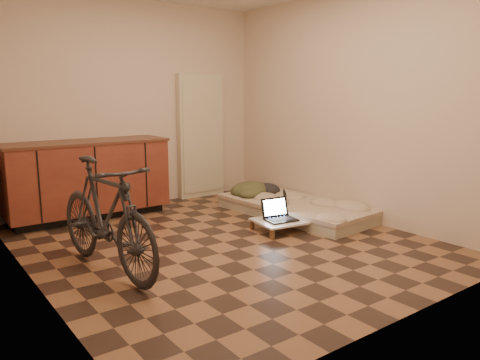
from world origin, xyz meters
TOP-DOWN VIEW (x-y plane):
  - room_shell at (0.00, 0.00)m, footprint 3.50×4.00m
  - cabinets at (-0.75, 1.70)m, footprint 1.84×0.62m
  - appliance_panel at (0.95, 1.94)m, footprint 0.70×0.10m
  - bicycle at (-1.20, -0.06)m, footprint 0.64×1.63m
  - futon at (1.30, 0.36)m, footprint 1.05×1.96m
  - clothing_pile at (1.20, 1.03)m, footprint 0.60×0.52m
  - headphones at (1.15, 0.38)m, footprint 0.30×0.30m
  - lap_desk at (0.80, -0.05)m, footprint 0.77×0.56m
  - laptop at (0.71, -0.01)m, footprint 0.36×0.33m
  - mouse at (1.02, -0.12)m, footprint 0.10×0.12m

SIDE VIEW (x-z plane):
  - futon at x=1.30m, z-range 0.00..0.16m
  - lap_desk at x=0.80m, z-range 0.04..0.16m
  - mouse at x=1.02m, z-range 0.12..0.16m
  - laptop at x=0.71m, z-range 0.06..0.28m
  - headphones at x=1.15m, z-range 0.16..0.31m
  - clothing_pile at x=1.20m, z-range 0.16..0.39m
  - cabinets at x=-0.75m, z-range 0.01..0.92m
  - bicycle at x=-1.20m, z-range 0.00..1.03m
  - appliance_panel at x=0.95m, z-range 0.00..1.70m
  - room_shell at x=0.00m, z-range 0.00..2.60m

